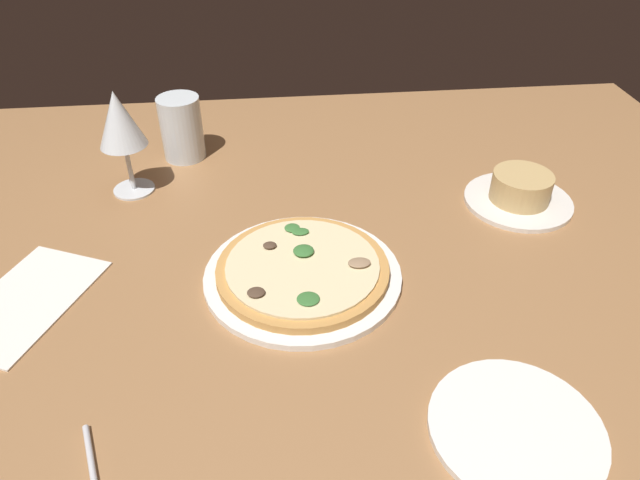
# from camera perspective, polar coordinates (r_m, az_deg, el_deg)

# --- Properties ---
(dining_table) EXTENTS (1.50, 1.10, 0.04)m
(dining_table) POSITION_cam_1_polar(r_m,az_deg,el_deg) (0.92, 1.52, -0.60)
(dining_table) COLOR #996B42
(dining_table) RESTS_ON ground
(pizza_main) EXTENTS (0.28, 0.28, 0.03)m
(pizza_main) POSITION_cam_1_polar(r_m,az_deg,el_deg) (0.82, -1.70, -3.12)
(pizza_main) COLOR white
(pizza_main) RESTS_ON dining_table
(ramekin_on_saucer) EXTENTS (0.18, 0.18, 0.06)m
(ramekin_on_saucer) POSITION_cam_1_polar(r_m,az_deg,el_deg) (1.03, 19.01, 4.48)
(ramekin_on_saucer) COLOR silver
(ramekin_on_saucer) RESTS_ON dining_table
(wine_glass_far) EXTENTS (0.08, 0.08, 0.18)m
(wine_glass_far) POSITION_cam_1_polar(r_m,az_deg,el_deg) (1.01, -19.06, 10.82)
(wine_glass_far) COLOR silver
(wine_glass_far) RESTS_ON dining_table
(water_glass) EXTENTS (0.08, 0.08, 0.12)m
(water_glass) POSITION_cam_1_polar(r_m,az_deg,el_deg) (1.13, -13.36, 10.29)
(water_glass) COLOR silver
(water_glass) RESTS_ON dining_table
(side_plate) EXTENTS (0.19, 0.19, 0.01)m
(side_plate) POSITION_cam_1_polar(r_m,az_deg,el_deg) (0.69, 18.66, -17.14)
(side_plate) COLOR white
(side_plate) RESTS_ON dining_table
(paper_menu) EXTENTS (0.21, 0.25, 0.00)m
(paper_menu) POSITION_cam_1_polar(r_m,az_deg,el_deg) (0.89, -26.92, -5.39)
(paper_menu) COLOR white
(paper_menu) RESTS_ON dining_table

